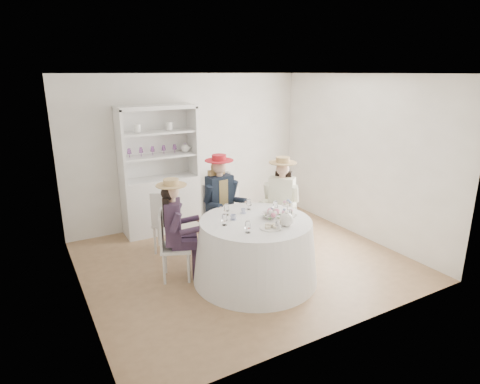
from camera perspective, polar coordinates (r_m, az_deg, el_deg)
ground at (r=6.12m, az=0.47°, el=-9.70°), size 4.50×4.50×0.00m
ceiling at (r=5.48m, az=0.54°, el=16.50°), size 4.50×4.50×0.00m
wall_back at (r=7.41m, az=-7.28°, el=5.92°), size 4.50×0.00×4.50m
wall_front at (r=4.11m, az=14.57°, el=-3.34°), size 4.50×0.00×4.50m
wall_left at (r=4.96m, az=-22.64°, el=-0.65°), size 0.00×4.50×4.50m
wall_right at (r=7.02m, az=16.69°, el=4.75°), size 0.00×4.50×4.50m
tea_table at (r=5.45m, az=2.19°, el=-8.24°), size 1.68×1.68×0.85m
hutch at (r=7.11m, az=-11.28°, el=0.56°), size 1.47×0.92×2.20m
side_table at (r=7.68m, az=-2.32°, el=-1.53°), size 0.51×0.51×0.64m
hatbox at (r=7.55m, az=-2.36°, el=1.77°), size 0.33×0.33×0.27m
guest_left at (r=5.39m, az=-9.22°, el=-4.49°), size 0.59×0.53×1.41m
guest_mid at (r=6.17m, az=-2.79°, el=-0.78°), size 0.56×0.58×1.53m
guest_right at (r=6.24m, az=5.88°, el=-0.93°), size 0.64×0.62×1.49m
spare_chair at (r=6.30m, az=-10.54°, el=-3.90°), size 0.56×0.56×1.00m
teacup_a at (r=5.28m, az=-0.96°, el=-3.65°), size 0.10×0.10×0.06m
teacup_b at (r=5.52m, az=0.47°, el=-2.75°), size 0.08×0.08×0.06m
teacup_c at (r=5.49m, az=4.46°, el=-2.81°), size 0.10×0.10×0.08m
flower_bowl at (r=5.37m, az=4.25°, el=-3.39°), size 0.29×0.29×0.06m
flower_arrangement at (r=5.29m, az=4.65°, el=-3.06°), size 0.17×0.17×0.06m
table_teapot at (r=5.11m, az=6.64°, el=-3.91°), size 0.25×0.18×0.19m
sandwich_plate at (r=5.02m, az=4.36°, el=-4.99°), size 0.27×0.27×0.06m
cupcake_stand at (r=5.50m, az=6.76°, el=-2.48°), size 0.21×0.21×0.20m
stemware_set at (r=5.26m, az=2.25°, el=-3.26°), size 0.93×0.93×0.15m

